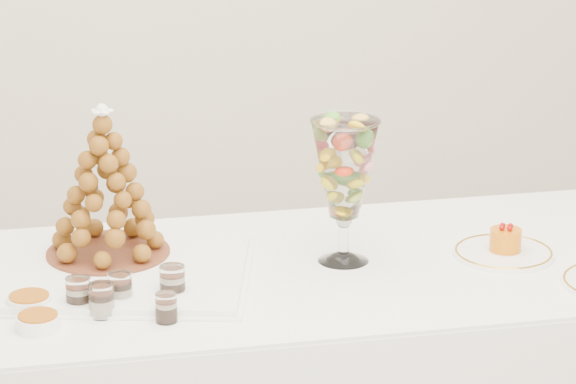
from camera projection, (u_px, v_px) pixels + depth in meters
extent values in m
cube|color=white|center=(273.00, 271.00, 3.20)|extent=(2.04, 0.85, 0.01)
cube|color=white|center=(108.00, 272.00, 3.15)|extent=(0.73, 0.62, 0.02)
cylinder|color=white|center=(343.00, 257.00, 3.25)|extent=(0.12, 0.12, 0.02)
cylinder|color=white|center=(344.00, 236.00, 3.23)|extent=(0.03, 0.03, 0.08)
sphere|color=white|center=(344.00, 220.00, 3.22)|extent=(0.04, 0.04, 0.04)
cylinder|color=white|center=(503.00, 253.00, 3.28)|extent=(0.24, 0.24, 0.01)
cylinder|color=white|center=(79.00, 294.00, 2.97)|extent=(0.07, 0.07, 0.07)
cylinder|color=white|center=(120.00, 289.00, 3.00)|extent=(0.06, 0.06, 0.07)
cylinder|color=white|center=(172.00, 283.00, 3.02)|extent=(0.06, 0.06, 0.08)
cylinder|color=white|center=(101.00, 300.00, 2.93)|extent=(0.06, 0.06, 0.07)
cylinder|color=white|center=(166.00, 308.00, 2.91)|extent=(0.05, 0.05, 0.06)
cylinder|color=white|center=(29.00, 303.00, 2.97)|extent=(0.10, 0.10, 0.03)
cylinder|color=white|center=(38.00, 322.00, 2.88)|extent=(0.09, 0.09, 0.03)
cylinder|color=brown|center=(108.00, 252.00, 3.24)|extent=(0.29, 0.29, 0.01)
cone|color=brown|center=(105.00, 181.00, 3.18)|extent=(0.30, 0.30, 0.35)
sphere|color=white|center=(102.00, 112.00, 3.13)|extent=(0.04, 0.04, 0.04)
cylinder|color=#CE6809|center=(505.00, 240.00, 3.28)|extent=(0.08, 0.08, 0.05)
sphere|color=#950507|center=(511.00, 226.00, 3.28)|extent=(0.01, 0.01, 0.01)
sphere|color=#950507|center=(503.00, 225.00, 3.28)|extent=(0.01, 0.01, 0.01)
sphere|color=#950507|center=(502.00, 228.00, 3.26)|extent=(0.01, 0.01, 0.01)
sphere|color=#950507|center=(510.00, 228.00, 3.26)|extent=(0.01, 0.01, 0.01)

